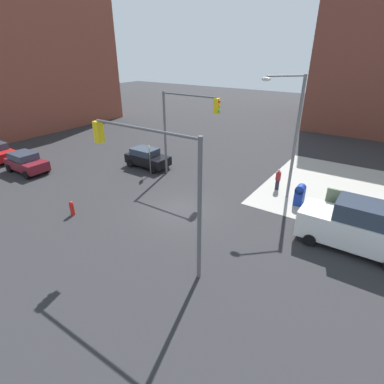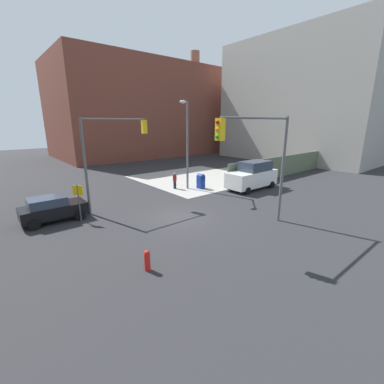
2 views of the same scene
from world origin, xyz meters
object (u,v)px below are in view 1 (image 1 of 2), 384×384
street_lamp_corner (292,130)px  coupe_maroon (26,162)px  van_white_delivery (358,227)px  pedestrian_crossing (278,179)px  hatchback_black (147,158)px  traffic_signal_se_corner (155,170)px  traffic_signal_nw_corner (184,120)px  fire_hydrant (72,208)px  mailbox_blue (300,194)px

street_lamp_corner → coupe_maroon: (-19.20, -7.34, -3.86)m
van_white_delivery → pedestrian_crossing: bearing=140.6°
hatchback_black → pedestrian_crossing: size_ratio=2.44×
coupe_maroon → pedestrian_crossing: 20.24m
traffic_signal_se_corner → hatchback_black: traffic_signal_se_corner is taller
traffic_signal_nw_corner → street_lamp_corner: (7.58, 1.05, 0.11)m
traffic_signal_nw_corner → van_white_delivery: (12.58, -2.70, -3.32)m
traffic_signal_se_corner → fire_hydrant: (-7.21, 0.30, -4.17)m
traffic_signal_se_corner → street_lamp_corner: bearing=74.8°
street_lamp_corner → mailbox_blue: (1.27, -0.55, -3.94)m
traffic_signal_se_corner → hatchback_black: size_ratio=1.70×
hatchback_black → van_white_delivery: 16.95m
coupe_maroon → traffic_signal_se_corner: bearing=-9.3°
street_lamp_corner → coupe_maroon: bearing=-159.1°
hatchback_black → coupe_maroon: bearing=-139.2°
coupe_maroon → van_white_delivery: (24.20, 3.59, 0.44)m
traffic_signal_nw_corner → pedestrian_crossing: 8.08m
traffic_signal_se_corner → street_lamp_corner: (2.72, 10.05, 0.04)m
mailbox_blue → hatchback_black: bearing=-178.7°
fire_hydrant → coupe_maroon: 9.58m
traffic_signal_nw_corner → traffic_signal_se_corner: (4.86, -9.00, 0.06)m
hatchback_black → mailbox_blue: bearing=1.3°
coupe_maroon → van_white_delivery: 24.47m
traffic_signal_se_corner → fire_hydrant: size_ratio=6.91×
street_lamp_corner → mailbox_blue: size_ratio=5.59×
street_lamp_corner → fire_hydrant: 14.54m
traffic_signal_se_corner → mailbox_blue: bearing=67.2°
traffic_signal_se_corner → van_white_delivery: 10.52m
fire_hydrant → van_white_delivery: 16.11m
street_lamp_corner → coupe_maroon: size_ratio=2.10×
van_white_delivery → traffic_signal_nw_corner: bearing=167.9°
traffic_signal_nw_corner → pedestrian_crossing: (6.85, 2.00, -3.79)m
street_lamp_corner → mailbox_blue: street_lamp_corner is taller
traffic_signal_nw_corner → coupe_maroon: bearing=-151.6°
street_lamp_corner → pedestrian_crossing: street_lamp_corner is taller
street_lamp_corner → fire_hydrant: (-9.93, -9.75, -4.22)m
traffic_signal_nw_corner → traffic_signal_se_corner: size_ratio=1.00×
fire_hydrant → traffic_signal_se_corner: bearing=-2.4°
mailbox_blue → fire_hydrant: bearing=-140.6°
traffic_signal_nw_corner → van_white_delivery: traffic_signal_nw_corner is taller
traffic_signal_nw_corner → van_white_delivery: bearing=-12.1°
traffic_signal_se_corner → hatchback_black: (-8.97, 9.20, -3.82)m
traffic_signal_nw_corner → street_lamp_corner: street_lamp_corner is taller
traffic_signal_se_corner → coupe_maroon: (-16.48, 2.71, -3.82)m
coupe_maroon → traffic_signal_nw_corner: bearing=28.4°
coupe_maroon → van_white_delivery: size_ratio=0.71×
traffic_signal_se_corner → pedestrian_crossing: size_ratio=4.15×
street_lamp_corner → hatchback_black: (-11.69, -0.84, -3.86)m
van_white_delivery → traffic_signal_se_corner: bearing=-140.8°
traffic_signal_nw_corner → hatchback_black: bearing=177.2°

